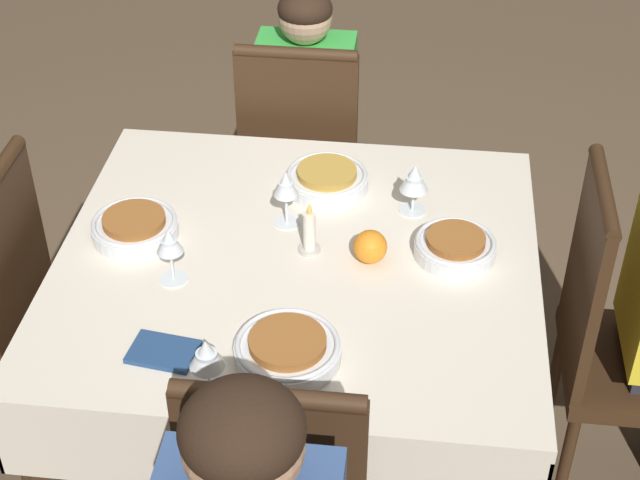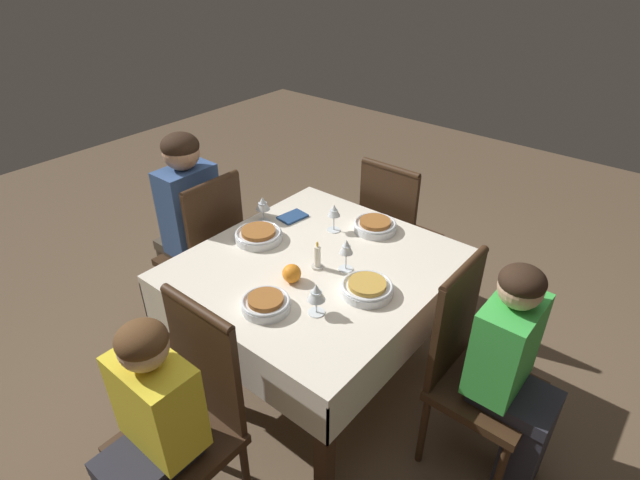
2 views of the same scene
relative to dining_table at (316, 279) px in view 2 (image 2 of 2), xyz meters
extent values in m
plane|color=brown|center=(0.00, 0.00, -0.65)|extent=(8.00, 8.00, 0.00)
cube|color=silver|center=(0.00, 0.00, 0.07)|extent=(1.15, 1.07, 0.04)
cube|color=silver|center=(0.00, 0.53, -0.04)|extent=(1.15, 0.01, 0.19)
cube|color=silver|center=(0.00, -0.53, -0.04)|extent=(1.15, 0.01, 0.19)
cube|color=silver|center=(0.57, 0.00, -0.04)|extent=(0.01, 1.07, 0.19)
cube|color=silver|center=(-0.57, 0.00, -0.04)|extent=(0.01, 1.07, 0.19)
cube|color=#3D2616|center=(0.51, 0.46, -0.30)|extent=(0.06, 0.06, 0.70)
cube|color=#3D2616|center=(-0.51, 0.46, -0.30)|extent=(0.06, 0.06, 0.70)
cube|color=#3D2616|center=(0.51, -0.46, -0.30)|extent=(0.06, 0.06, 0.70)
cube|color=#3D2616|center=(-0.51, -0.46, -0.30)|extent=(0.06, 0.06, 0.70)
cube|color=#382314|center=(-0.04, 0.83, -0.23)|extent=(0.39, 0.39, 0.04)
cube|color=#382314|center=(-0.04, 0.65, 0.05)|extent=(0.36, 0.03, 0.51)
cylinder|color=#382314|center=(-0.04, 0.65, 0.30)|extent=(0.35, 0.04, 0.04)
cylinder|color=#382314|center=(0.13, 1.00, -0.45)|extent=(0.03, 0.03, 0.40)
cylinder|color=#382314|center=(-0.21, 1.00, -0.45)|extent=(0.03, 0.03, 0.40)
cylinder|color=#382314|center=(0.13, 0.66, -0.45)|extent=(0.03, 0.03, 0.40)
cylinder|color=#382314|center=(-0.21, 0.66, -0.45)|extent=(0.03, 0.03, 0.40)
cube|color=#382314|center=(0.09, -0.83, -0.23)|extent=(0.39, 0.39, 0.04)
cube|color=#382314|center=(0.09, -0.65, 0.05)|extent=(0.36, 0.03, 0.51)
cylinder|color=#382314|center=(0.09, -0.65, 0.30)|extent=(0.35, 0.04, 0.04)
cylinder|color=#382314|center=(-0.08, -1.00, -0.45)|extent=(0.03, 0.03, 0.40)
cylinder|color=#382314|center=(0.26, -1.00, -0.45)|extent=(0.03, 0.03, 0.40)
cylinder|color=#382314|center=(-0.08, -0.66, -0.45)|extent=(0.03, 0.03, 0.40)
cylinder|color=#382314|center=(0.26, -0.66, -0.45)|extent=(0.03, 0.03, 0.40)
cube|color=#382314|center=(-0.87, -0.06, -0.23)|extent=(0.39, 0.39, 0.04)
cube|color=#382314|center=(-0.69, -0.06, 0.05)|extent=(0.03, 0.36, 0.51)
cylinder|color=#382314|center=(-0.69, -0.06, 0.30)|extent=(0.04, 0.35, 0.04)
cylinder|color=#382314|center=(-0.70, 0.11, -0.45)|extent=(0.03, 0.03, 0.40)
cylinder|color=#382314|center=(-0.70, -0.23, -0.45)|extent=(0.03, 0.03, 0.40)
cube|color=#382314|center=(0.87, 0.06, -0.23)|extent=(0.39, 0.39, 0.04)
cube|color=#382314|center=(0.69, 0.06, 0.05)|extent=(0.03, 0.36, 0.51)
cylinder|color=#382314|center=(0.69, 0.06, 0.30)|extent=(0.04, 0.35, 0.04)
cylinder|color=#382314|center=(1.04, -0.10, -0.45)|extent=(0.03, 0.03, 0.40)
cylinder|color=#382314|center=(1.04, 0.23, -0.45)|extent=(0.03, 0.03, 0.40)
cylinder|color=#382314|center=(0.70, -0.10, -0.45)|extent=(0.03, 0.03, 0.40)
cylinder|color=#382314|center=(0.70, 0.23, -0.45)|extent=(0.03, 0.03, 0.40)
cube|color=#4C4233|center=(-0.04, 1.03, -0.43)|extent=(0.23, 0.14, 0.44)
cube|color=#4C4233|center=(-0.04, 0.94, -0.18)|extent=(0.24, 0.31, 0.06)
cube|color=#38568E|center=(-0.04, 0.86, 0.09)|extent=(0.30, 0.18, 0.48)
sphere|color=tan|center=(-0.04, 0.86, 0.42)|extent=(0.19, 0.19, 0.19)
ellipsoid|color=black|center=(-0.04, 0.86, 0.45)|extent=(0.19, 0.19, 0.13)
cube|color=#282833|center=(0.09, -1.03, -0.43)|extent=(0.22, 0.14, 0.44)
cube|color=#282833|center=(0.09, -0.94, -0.18)|extent=(0.24, 0.31, 0.06)
cube|color=green|center=(0.09, -0.86, 0.04)|extent=(0.30, 0.18, 0.39)
sphere|color=#D6A884|center=(0.09, -0.86, 0.31)|extent=(0.16, 0.16, 0.16)
ellipsoid|color=black|center=(0.09, -0.86, 0.34)|extent=(0.16, 0.16, 0.11)
cube|color=#282833|center=(-0.98, -0.06, -0.18)|extent=(0.31, 0.24, 0.06)
cube|color=yellow|center=(-0.90, -0.06, 0.03)|extent=(0.18, 0.30, 0.36)
sphere|color=#D6A884|center=(-0.90, -0.06, 0.28)|extent=(0.16, 0.16, 0.16)
ellipsoid|color=brown|center=(-0.90, -0.06, 0.31)|extent=(0.16, 0.16, 0.11)
cylinder|color=silver|center=(-0.03, 0.34, 0.11)|extent=(0.23, 0.23, 0.04)
torus|color=silver|center=(-0.03, 0.34, 0.13)|extent=(0.22, 0.22, 0.01)
cylinder|color=#995B28|center=(-0.03, 0.34, 0.14)|extent=(0.16, 0.16, 0.02)
cylinder|color=white|center=(0.12, 0.45, 0.09)|extent=(0.06, 0.06, 0.00)
cylinder|color=white|center=(0.12, 0.45, 0.13)|extent=(0.01, 0.01, 0.07)
cone|color=white|center=(0.12, 0.45, 0.20)|extent=(0.07, 0.07, 0.07)
cylinder|color=white|center=(0.12, 0.45, 0.18)|extent=(0.04, 0.04, 0.03)
cylinder|color=silver|center=(-0.04, -0.31, 0.11)|extent=(0.22, 0.22, 0.04)
torus|color=silver|center=(-0.04, -0.31, 0.13)|extent=(0.21, 0.21, 0.01)
cylinder|color=gold|center=(-0.04, -0.31, 0.14)|extent=(0.16, 0.16, 0.02)
cylinder|color=white|center=(0.04, -0.13, 0.09)|extent=(0.06, 0.06, 0.00)
cylinder|color=white|center=(0.04, -0.13, 0.14)|extent=(0.01, 0.01, 0.08)
cone|color=white|center=(0.04, -0.13, 0.21)|extent=(0.06, 0.06, 0.07)
cylinder|color=white|center=(0.04, -0.13, 0.20)|extent=(0.04, 0.04, 0.03)
cylinder|color=silver|center=(-0.37, -0.06, 0.11)|extent=(0.20, 0.20, 0.04)
torus|color=silver|center=(-0.37, -0.06, 0.13)|extent=(0.19, 0.19, 0.01)
cylinder|color=#995B28|center=(-0.37, -0.06, 0.14)|extent=(0.14, 0.14, 0.02)
cylinder|color=white|center=(-0.27, -0.22, 0.09)|extent=(0.07, 0.07, 0.00)
cylinder|color=white|center=(-0.27, -0.22, 0.13)|extent=(0.01, 0.01, 0.06)
cone|color=white|center=(-0.27, -0.22, 0.19)|extent=(0.07, 0.07, 0.07)
cylinder|color=white|center=(-0.27, -0.22, 0.18)|extent=(0.04, 0.04, 0.03)
cylinder|color=silver|center=(0.41, -0.04, 0.11)|extent=(0.21, 0.21, 0.04)
torus|color=silver|center=(0.41, -0.04, 0.13)|extent=(0.21, 0.21, 0.01)
cylinder|color=#995B28|center=(0.41, -0.04, 0.14)|extent=(0.15, 0.15, 0.02)
cylinder|color=white|center=(0.27, 0.11, 0.09)|extent=(0.07, 0.07, 0.00)
cylinder|color=white|center=(0.27, 0.11, 0.14)|extent=(0.01, 0.01, 0.08)
cone|color=white|center=(0.27, 0.11, 0.21)|extent=(0.06, 0.06, 0.06)
cylinder|color=white|center=(0.27, 0.11, 0.19)|extent=(0.04, 0.04, 0.03)
cylinder|color=beige|center=(-0.03, -0.03, 0.10)|extent=(0.05, 0.05, 0.01)
cylinder|color=white|center=(-0.03, -0.03, 0.15)|extent=(0.03, 0.03, 0.10)
ellipsoid|color=#F9C64C|center=(-0.03, -0.03, 0.21)|extent=(0.01, 0.01, 0.03)
sphere|color=orange|center=(-0.17, -0.01, 0.13)|extent=(0.08, 0.08, 0.08)
cube|color=navy|center=(0.24, 0.36, 0.10)|extent=(0.15, 0.12, 0.01)
camera|label=1|loc=(-0.27, 1.81, 1.55)|focal=55.00mm
camera|label=2|loc=(-1.42, -1.20, 1.37)|focal=28.00mm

